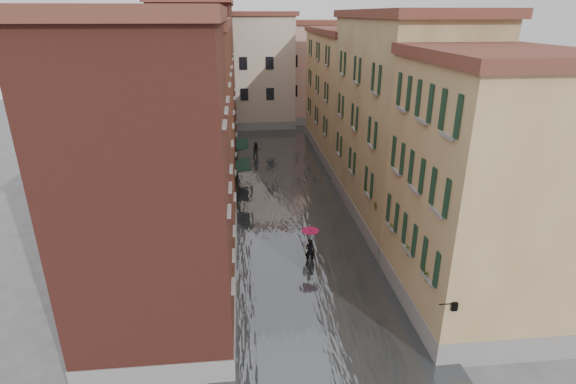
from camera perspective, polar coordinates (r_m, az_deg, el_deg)
ground at (r=23.73m, az=3.27°, el=-12.26°), size 120.00×120.00×0.00m
floodwater at (r=35.13m, az=-0.01°, el=-0.26°), size 10.00×60.00×0.20m
building_left_near at (r=19.03m, az=-16.59°, el=-0.00°), size 6.00×8.00×13.00m
building_left_mid at (r=29.49m, az=-12.96°, el=7.43°), size 6.00×14.00×12.50m
building_left_far at (r=44.01m, az=-10.88°, el=13.18°), size 6.00×16.00×14.00m
building_right_near at (r=21.59m, az=23.17°, el=-0.45°), size 6.00×8.00×11.50m
building_right_mid at (r=30.97m, az=13.92°, el=8.50°), size 6.00×14.00×13.00m
building_right_far at (r=45.25m, az=7.58°, el=11.99°), size 6.00×16.00×11.50m
building_end_cream at (r=57.81m, az=-5.70°, el=14.91°), size 12.00×9.00×13.00m
building_end_pink at (r=60.57m, az=3.14°, el=14.81°), size 10.00×9.00×12.00m
awning_near at (r=34.40m, az=-5.84°, el=3.33°), size 1.09×3.08×2.80m
awning_far at (r=39.98m, az=-5.90°, el=5.96°), size 1.09×3.36×2.80m
wall_lantern at (r=18.53m, az=20.27°, el=-13.39°), size 0.71×0.22×0.35m
window_planters at (r=23.41m, az=13.29°, el=-3.50°), size 0.59×10.28×0.84m
pedestrian_main at (r=25.33m, az=2.80°, el=-6.43°), size 1.00×1.00×2.06m
pedestrian_far at (r=44.01m, az=-4.04°, el=5.26°), size 0.89×0.75×1.65m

